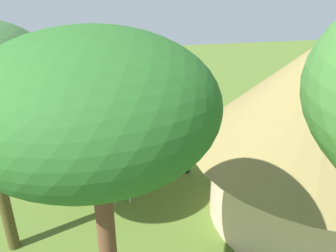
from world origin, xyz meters
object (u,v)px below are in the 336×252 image
(patio_dining_table, at_px, (121,157))
(striped_lounge_chair, at_px, (266,131))
(patio_chair_west_end, at_px, (120,142))
(acacia_tree_right_background, at_px, (94,108))
(shade_umbrella, at_px, (117,89))
(standing_watcher, at_px, (212,95))
(zebra_by_umbrella, at_px, (200,113))
(thatched_hut, at_px, (319,124))
(patio_chair_near_hut, at_px, (122,185))
(zebra_nearest_camera, at_px, (119,101))
(guest_beside_umbrella, at_px, (188,142))

(patio_dining_table, xyz_separation_m, striped_lounge_chair, (-5.43, -1.55, -0.40))
(patio_chair_west_end, height_order, striped_lounge_chair, patio_chair_west_end)
(patio_chair_west_end, bearing_deg, acacia_tree_right_background, 87.68)
(shade_umbrella, xyz_separation_m, standing_watcher, (-4.06, -3.78, -1.74))
(patio_dining_table, xyz_separation_m, standing_watcher, (-4.06, -3.78, 0.35))
(shade_umbrella, xyz_separation_m, striped_lounge_chair, (-5.43, -1.55, -2.49))
(standing_watcher, bearing_deg, zebra_by_umbrella, 112.23)
(thatched_hut, height_order, striped_lounge_chair, thatched_hut)
(patio_chair_near_hut, bearing_deg, zebra_by_umbrella, 51.31)
(patio_chair_near_hut, bearing_deg, acacia_tree_right_background, -91.45)
(thatched_hut, xyz_separation_m, patio_chair_west_end, (4.24, -3.92, -1.98))
(zebra_by_umbrella, bearing_deg, shade_umbrella, -158.42)
(shade_umbrella, distance_m, standing_watcher, 5.82)
(shade_umbrella, height_order, acacia_tree_right_background, acacia_tree_right_background)
(striped_lounge_chair, distance_m, zebra_nearest_camera, 5.74)
(shade_umbrella, bearing_deg, patio_chair_near_hut, 85.85)
(patio_chair_west_end, bearing_deg, thatched_hut, 139.70)
(patio_dining_table, xyz_separation_m, zebra_by_umbrella, (-3.07, -2.18, 0.28))
(zebra_nearest_camera, height_order, acacia_tree_right_background, acacia_tree_right_background)
(patio_dining_table, height_order, patio_chair_west_end, patio_chair_west_end)
(patio_chair_near_hut, distance_m, zebra_by_umbrella, 4.67)
(patio_chair_west_end, bearing_deg, guest_beside_umbrella, 147.15)
(thatched_hut, distance_m, striped_lounge_chair, 4.93)
(patio_chair_west_end, bearing_deg, striped_lounge_chair, -174.14)
(shade_umbrella, height_order, zebra_by_umbrella, shade_umbrella)
(standing_watcher, xyz_separation_m, zebra_nearest_camera, (3.80, -0.13, -0.01))
(patio_chair_near_hut, height_order, standing_watcher, standing_watcher)
(guest_beside_umbrella, xyz_separation_m, acacia_tree_right_background, (2.49, 5.23, 3.26))
(patio_chair_west_end, relative_size, zebra_by_umbrella, 0.42)
(guest_beside_umbrella, xyz_separation_m, standing_watcher, (-2.07, -3.93, -0.00))
(zebra_nearest_camera, distance_m, zebra_by_umbrella, 3.31)
(standing_watcher, height_order, striped_lounge_chair, standing_watcher)
(standing_watcher, bearing_deg, shade_umbrella, 96.95)
(patio_chair_near_hut, relative_size, zebra_by_umbrella, 0.42)
(thatched_hut, bearing_deg, zebra_nearest_camera, -58.57)
(guest_beside_umbrella, bearing_deg, striped_lounge_chair, -39.84)
(shade_umbrella, relative_size, guest_beside_umbrella, 2.39)
(acacia_tree_right_background, bearing_deg, striped_lounge_chair, -130.57)
(shade_umbrella, height_order, patio_dining_table, shade_umbrella)
(standing_watcher, height_order, zebra_by_umbrella, standing_watcher)
(guest_beside_umbrella, height_order, zebra_by_umbrella, guest_beside_umbrella)
(striped_lounge_chair, height_order, zebra_nearest_camera, zebra_nearest_camera)
(shade_umbrella, xyz_separation_m, guest_beside_umbrella, (-1.99, 0.14, -1.74))
(shade_umbrella, bearing_deg, zebra_by_umbrella, -144.60)
(patio_chair_near_hut, bearing_deg, patio_chair_west_end, 90.87)
(thatched_hut, distance_m, patio_chair_near_hut, 5.02)
(patio_chair_near_hut, distance_m, acacia_tree_right_background, 5.61)
(patio_chair_west_end, xyz_separation_m, acacia_tree_right_background, (0.55, 6.60, 3.75))
(standing_watcher, xyz_separation_m, striped_lounge_chair, (-1.37, 2.23, -0.75))
(striped_lounge_chair, relative_size, zebra_nearest_camera, 0.48)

